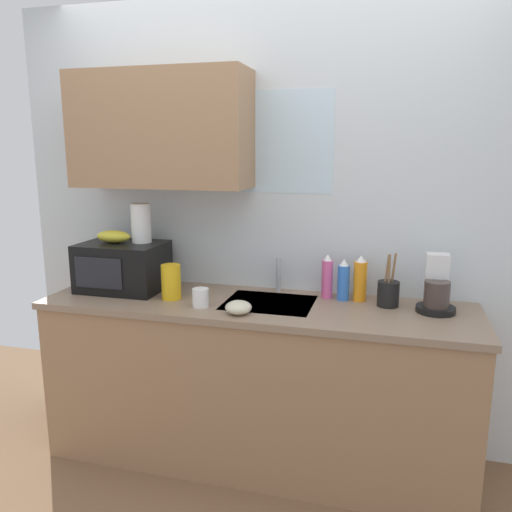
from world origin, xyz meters
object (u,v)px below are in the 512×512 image
object	(u,v)px
banana_bunch	(113,236)
paper_towel_roll	(141,223)
coffee_maker	(436,290)
dish_soap_bottle_orange	(360,279)
utensil_crock	(388,293)
small_bowl	(238,307)
cereal_canister	(171,282)
mug_white	(201,298)
microwave	(123,266)
dish_soap_bottle_pink	(327,277)
dish_soap_bottle_blue	(343,281)

from	to	relation	value
banana_bunch	paper_towel_roll	bearing A→B (deg)	18.43
coffee_maker	dish_soap_bottle_orange	world-z (taller)	coffee_maker
utensil_crock	small_bowl	size ratio (longest dim) A/B	2.14
cereal_canister	mug_white	distance (m)	0.23
microwave	dish_soap_bottle_pink	world-z (taller)	microwave
mug_white	dish_soap_bottle_orange	bearing A→B (deg)	22.47
dish_soap_bottle_pink	dish_soap_bottle_blue	size ratio (longest dim) A/B	1.09
paper_towel_roll	dish_soap_bottle_orange	xyz separation A→B (m)	(1.22, 0.08, -0.26)
dish_soap_bottle_orange	utensil_crock	size ratio (longest dim) A/B	0.88
microwave	banana_bunch	size ratio (longest dim) A/B	2.30
microwave	small_bowl	bearing A→B (deg)	-18.04
banana_bunch	dish_soap_bottle_orange	distance (m)	1.39
banana_bunch	mug_white	xyz separation A→B (m)	(0.59, -0.19, -0.26)
dish_soap_bottle_pink	cereal_canister	bearing A→B (deg)	-163.58
dish_soap_bottle_blue	mug_white	distance (m)	0.76
small_bowl	utensil_crock	bearing A→B (deg)	24.52
coffee_maker	banana_bunch	bearing A→B (deg)	-178.08
microwave	banana_bunch	distance (m)	0.18
banana_bunch	paper_towel_roll	xyz separation A→B (m)	(0.15, 0.05, 0.08)
dish_soap_bottle_orange	small_bowl	size ratio (longest dim) A/B	1.89
microwave	utensil_crock	bearing A→B (deg)	2.79
dish_soap_bottle_blue	cereal_canister	bearing A→B (deg)	-166.09
dish_soap_bottle_orange	small_bowl	world-z (taller)	dish_soap_bottle_orange
utensil_crock	dish_soap_bottle_orange	bearing A→B (deg)	157.69
dish_soap_bottle_blue	cereal_canister	size ratio (longest dim) A/B	1.19
paper_towel_roll	coffee_maker	xyz separation A→B (m)	(1.59, 0.01, -0.28)
microwave	dish_soap_bottle_orange	xyz separation A→B (m)	(1.32, 0.13, -0.02)
dish_soap_bottle_blue	paper_towel_roll	bearing A→B (deg)	-176.43
utensil_crock	dish_soap_bottle_pink	bearing A→B (deg)	168.29
coffee_maker	dish_soap_bottle_pink	size ratio (longest dim) A/B	1.16
cereal_canister	small_bowl	bearing A→B (deg)	-19.56
coffee_maker	utensil_crock	world-z (taller)	coffee_maker
microwave	paper_towel_roll	size ratio (longest dim) A/B	2.09
microwave	mug_white	bearing A→B (deg)	-19.15
banana_bunch	cereal_canister	xyz separation A→B (m)	(0.39, -0.10, -0.21)
small_bowl	microwave	bearing A→B (deg)	161.96
paper_towel_roll	microwave	bearing A→B (deg)	-152.83
dish_soap_bottle_pink	mug_white	size ratio (longest dim) A/B	2.54
paper_towel_roll	small_bowl	xyz separation A→B (m)	(0.66, -0.30, -0.35)
dish_soap_bottle_pink	paper_towel_roll	bearing A→B (deg)	-175.26
mug_white	microwave	bearing A→B (deg)	160.85
paper_towel_roll	dish_soap_bottle_pink	bearing A→B (deg)	4.74
small_bowl	coffee_maker	bearing A→B (deg)	18.32
dish_soap_bottle_blue	dish_soap_bottle_orange	world-z (taller)	dish_soap_bottle_orange
banana_bunch	cereal_canister	size ratio (longest dim) A/B	1.07
dish_soap_bottle_blue	coffee_maker	bearing A→B (deg)	-7.66
banana_bunch	dish_soap_bottle_blue	world-z (taller)	banana_bunch
banana_bunch	dish_soap_bottle_blue	bearing A→B (deg)	5.38
dish_soap_bottle_orange	utensil_crock	world-z (taller)	utensil_crock
dish_soap_bottle_blue	mug_white	size ratio (longest dim) A/B	2.34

